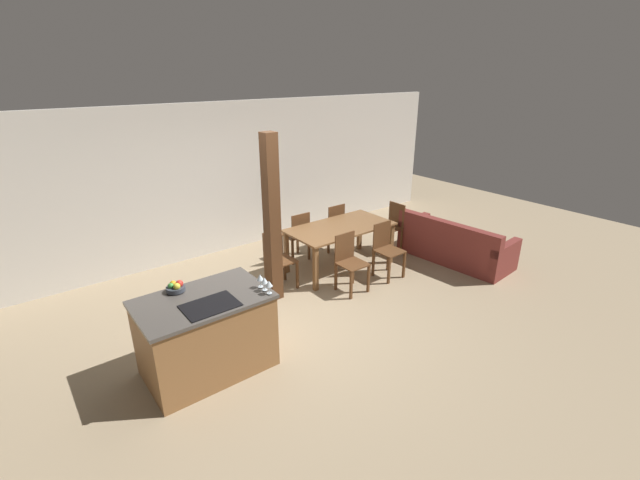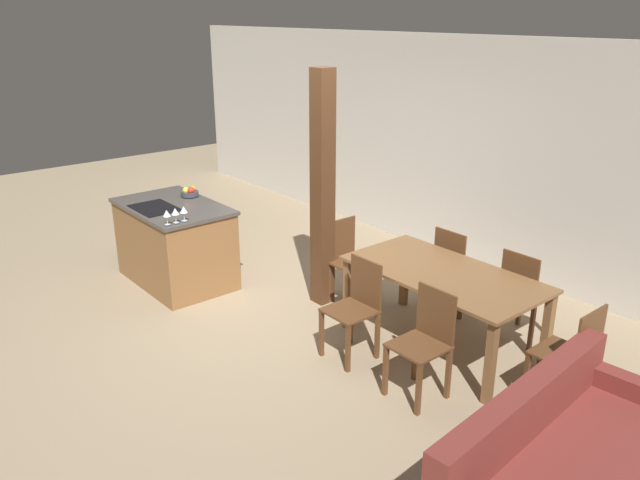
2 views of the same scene
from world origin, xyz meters
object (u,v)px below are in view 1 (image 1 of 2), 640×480
object	(u,v)px
wine_glass_far	(260,278)
dining_table	(340,232)
kitchen_island	(206,334)
wine_glass_middle	(264,281)
dining_chair_near_right	(386,248)
timber_post	(272,221)
dining_chair_head_end	(277,260)
wine_glass_near	(269,284)
fruit_bowl	(176,287)
dining_chair_near_left	(349,261)
dining_chair_far_right	(332,225)
couch	(454,246)
dining_chair_foot_end	(392,226)
dining_chair_far_left	(297,235)

from	to	relation	value
wine_glass_far	dining_table	size ratio (longest dim) A/B	0.09
kitchen_island	wine_glass_middle	bearing A→B (deg)	-23.78
dining_chair_near_right	timber_post	distance (m)	2.05
kitchen_island	dining_chair_head_end	size ratio (longest dim) A/B	1.55
wine_glass_near	wine_glass_middle	bearing A→B (deg)	90.00
fruit_bowl	dining_chair_head_end	bearing A→B (deg)	24.58
kitchen_island	dining_chair_head_end	world-z (taller)	kitchen_island
wine_glass_far	dining_chair_near_left	size ratio (longest dim) A/B	0.17
dining_table	dining_chair_far_right	bearing A→B (deg)	60.03
dining_chair_near_right	dining_chair_far_right	distance (m)	1.40
wine_glass_near	dining_table	distance (m)	2.79
wine_glass_near	dining_chair_far_right	distance (m)	3.55
wine_glass_middle	timber_post	world-z (taller)	timber_post
wine_glass_middle	wine_glass_far	distance (m)	0.09
wine_glass_near	dining_chair_near_left	world-z (taller)	wine_glass_near
dining_table	dining_chair_head_end	xyz separation A→B (m)	(-1.26, 0.00, -0.18)
dining_chair_far_right	dining_chair_head_end	xyz separation A→B (m)	(-1.67, -0.70, 0.00)
kitchen_island	couch	world-z (taller)	kitchen_island
dining_table	dining_chair_foot_end	size ratio (longest dim) A/B	1.98
dining_table	dining_chair_near_right	bearing A→B (deg)	-60.03
fruit_bowl	dining_table	world-z (taller)	fruit_bowl
wine_glass_near	dining_chair_far_left	world-z (taller)	wine_glass_near
dining_table	couch	distance (m)	2.12
fruit_bowl	dining_chair_near_left	xyz separation A→B (m)	(2.69, 0.14, -0.49)
dining_chair_far_left	couch	bearing A→B (deg)	142.39
wine_glass_near	dining_chair_near_right	bearing A→B (deg)	16.83
wine_glass_near	dining_chair_far_left	xyz separation A→B (m)	(1.91, 2.21, -0.56)
dining_chair_near_right	couch	xyz separation A→B (m)	(1.42, -0.32, -0.21)
dining_chair_far_right	wine_glass_middle	bearing A→B (deg)	38.04
dining_table	dining_chair_far_left	world-z (taller)	dining_chair_far_left
timber_post	dining_chair_far_left	bearing A→B (deg)	40.84
kitchen_island	dining_chair_head_end	xyz separation A→B (m)	(1.66, 1.15, 0.02)
dining_chair_far_left	wine_glass_near	bearing A→B (deg)	49.28
dining_chair_far_right	wine_glass_far	bearing A→B (deg)	36.78
dining_chair_head_end	dining_chair_far_right	bearing A→B (deg)	-67.29
wine_glass_middle	wine_glass_far	xyz separation A→B (m)	(0.00, 0.09, 0.00)
dining_chair_near_left	dining_chair_near_right	world-z (taller)	same
kitchen_island	wine_glass_far	distance (m)	0.87
wine_glass_near	timber_post	world-z (taller)	timber_post
dining_chair_far_left	kitchen_island	bearing A→B (deg)	36.18
dining_chair_far_right	couch	xyz separation A→B (m)	(1.42, -1.71, -0.21)
dining_chair_far_right	dining_chair_head_end	bearing A→B (deg)	22.71
dining_chair_head_end	timber_post	world-z (taller)	timber_post
dining_chair_near_left	kitchen_island	bearing A→B (deg)	-169.84
dining_chair_far_left	couch	size ratio (longest dim) A/B	0.45
dining_table	dining_chair_far_left	distance (m)	0.82
dining_chair_far_left	fruit_bowl	bearing A→B (deg)	29.68
dining_chair_far_right	dining_chair_near_right	bearing A→B (deg)	90.00
wine_glass_far	dining_chair_far_left	bearing A→B (deg)	46.75
dining_chair_near_right	dining_chair_foot_end	bearing A→B (deg)	38.97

